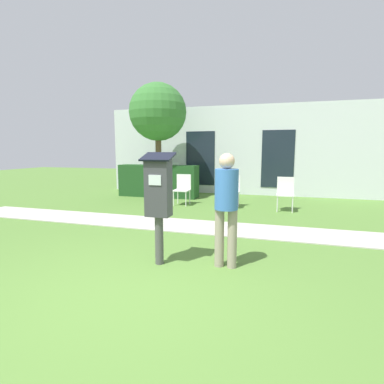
{
  "coord_description": "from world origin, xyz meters",
  "views": [
    {
      "loc": [
        1.57,
        -2.95,
        1.63
      ],
      "look_at": [
        0.4,
        0.94,
        1.05
      ],
      "focal_mm": 28.0,
      "sensor_mm": 36.0,
      "label": 1
    }
  ],
  "objects_px": {
    "parking_meter": "(158,194)",
    "outdoor_chair_middle": "(232,189)",
    "person_standing": "(226,201)",
    "outdoor_chair_left": "(183,187)",
    "outdoor_chair_right": "(285,191)"
  },
  "relations": [
    {
      "from": "person_standing",
      "to": "outdoor_chair_middle",
      "type": "bearing_deg",
      "value": 123.22
    },
    {
      "from": "parking_meter",
      "to": "person_standing",
      "type": "height_order",
      "value": "parking_meter"
    },
    {
      "from": "outdoor_chair_left",
      "to": "outdoor_chair_middle",
      "type": "xyz_separation_m",
      "value": [
        1.46,
        0.04,
        0.0
      ]
    },
    {
      "from": "parking_meter",
      "to": "outdoor_chair_right",
      "type": "height_order",
      "value": "parking_meter"
    },
    {
      "from": "parking_meter",
      "to": "outdoor_chair_left",
      "type": "height_order",
      "value": "parking_meter"
    },
    {
      "from": "outdoor_chair_left",
      "to": "outdoor_chair_right",
      "type": "distance_m",
      "value": 2.91
    },
    {
      "from": "parking_meter",
      "to": "outdoor_chair_right",
      "type": "relative_size",
      "value": 1.77
    },
    {
      "from": "outdoor_chair_middle",
      "to": "outdoor_chair_right",
      "type": "xyz_separation_m",
      "value": [
        1.46,
        -0.08,
        0.0
      ]
    },
    {
      "from": "parking_meter",
      "to": "outdoor_chair_middle",
      "type": "xyz_separation_m",
      "value": [
        0.28,
        4.58,
        -0.49
      ]
    },
    {
      "from": "person_standing",
      "to": "outdoor_chair_middle",
      "type": "height_order",
      "value": "person_standing"
    },
    {
      "from": "person_standing",
      "to": "outdoor_chair_middle",
      "type": "xyz_separation_m",
      "value": [
        -0.64,
        4.42,
        -0.4
      ]
    },
    {
      "from": "parking_meter",
      "to": "outdoor_chair_right",
      "type": "distance_m",
      "value": 4.85
    },
    {
      "from": "outdoor_chair_left",
      "to": "outdoor_chair_middle",
      "type": "bearing_deg",
      "value": -14.46
    },
    {
      "from": "outdoor_chair_right",
      "to": "parking_meter",
      "type": "bearing_deg",
      "value": -117.79
    },
    {
      "from": "person_standing",
      "to": "outdoor_chair_right",
      "type": "distance_m",
      "value": 4.43
    }
  ]
}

